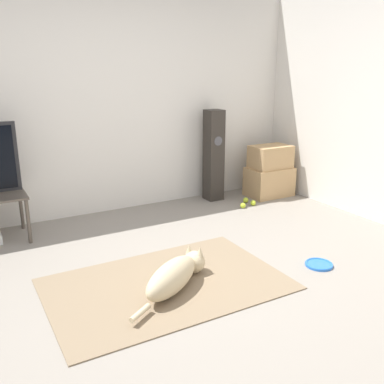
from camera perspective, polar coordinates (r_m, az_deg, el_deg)
The scene contains 11 objects.
ground_plane at distance 3.31m, azimuth -1.83°, elevation -13.08°, with size 12.00×12.00×0.00m, color gray.
wall_back at distance 4.86m, azimuth -13.79°, elevation 11.78°, with size 8.00×0.06×2.55m.
area_rug at distance 3.40m, azimuth -3.39°, elevation -12.14°, with size 1.81×1.17×0.01m.
dog at distance 3.26m, azimuth -2.21°, elevation -10.97°, with size 0.84×0.58×0.24m.
frisbee at distance 3.83m, azimuth 16.58°, elevation -9.24°, with size 0.23×0.23×0.03m.
cardboard_box_lower at distance 5.66m, azimuth 10.24°, elevation 1.37°, with size 0.57×0.38×0.37m.
cardboard_box_upper at distance 5.58m, azimuth 10.42°, elevation 4.64°, with size 0.51×0.34×0.29m.
floor_speaker at distance 5.34m, azimuth 2.90°, elevation 4.88°, with size 0.20×0.20×1.13m.
tennis_ball_by_boxes at distance 5.25m, azimuth 8.14°, elevation -1.45°, with size 0.07×0.07×0.07m.
tennis_ball_near_speaker at distance 5.35m, azimuth 7.17°, elevation -1.08°, with size 0.07×0.07×0.07m.
tennis_ball_loose_on_carpet at distance 5.14m, azimuth 6.81°, elevation -1.80°, with size 0.07×0.07×0.07m.
Camera 1 is at (-1.32, -2.56, 1.63)m, focal length 40.00 mm.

